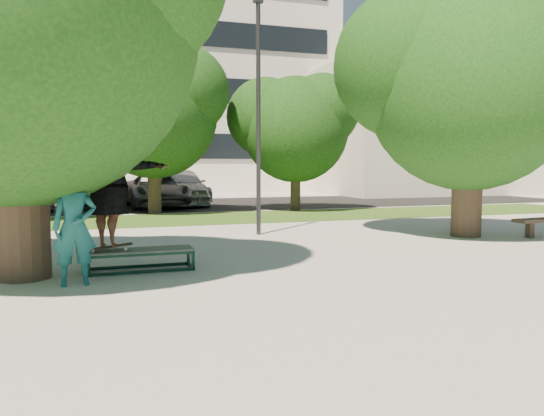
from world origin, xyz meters
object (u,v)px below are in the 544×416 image
object	(u,v)px
car_grey	(157,190)
car_silver_a	(34,195)
car_dark	(102,189)
car_silver_b	(179,187)
grind_box	(141,260)
bystander	(74,227)
tree_left	(8,1)
tree_right	(465,76)
lamppost	(258,115)

from	to	relation	value
car_grey	car_silver_a	bearing A→B (deg)	-177.46
car_dark	car_silver_b	xyz separation A→B (m)	(3.37, 0.09, 0.01)
grind_box	bystander	size ratio (longest dim) A/B	1.00
tree_left	car_grey	distance (m)	15.03
bystander	car_silver_a	bearing A→B (deg)	91.13
tree_right	car_silver_a	distance (m)	16.70
tree_right	car_silver_b	size ratio (longest dim) A/B	1.18
car_dark	car_silver_b	world-z (taller)	car_silver_b
tree_right	car_grey	bearing A→B (deg)	118.29
lamppost	bystander	size ratio (longest dim) A/B	3.41
tree_left	grind_box	bearing A→B (deg)	-0.54
car_grey	car_silver_b	world-z (taller)	car_silver_b
car_silver_a	bystander	bearing A→B (deg)	-85.39
car_silver_a	car_dark	size ratio (longest dim) A/B	0.78
car_dark	bystander	bearing A→B (deg)	-89.87
grind_box	car_dark	distance (m)	14.81
tree_right	car_dark	bearing A→B (deg)	124.50
car_silver_a	car_grey	distance (m)	4.89
tree_left	bystander	distance (m)	3.74
grind_box	car_silver_a	world-z (taller)	car_silver_a
tree_right	car_dark	world-z (taller)	tree_right
tree_left	lamppost	world-z (taller)	tree_left
bystander	car_silver_a	size ratio (longest dim) A/B	0.48
grind_box	car_silver_a	size ratio (longest dim) A/B	0.48
tree_left	tree_right	bearing A→B (deg)	11.03
tree_left	tree_right	size ratio (longest dim) A/B	1.09
bystander	car_silver_b	xyz separation A→B (m)	(3.88, 15.72, -0.10)
car_silver_a	car_dark	world-z (taller)	car_dark
lamppost	car_silver_b	size ratio (longest dim) A/B	1.11
tree_left	bystander	bearing A→B (deg)	-43.17
car_silver_a	car_dark	xyz separation A→B (m)	(2.61, 1.07, 0.16)
tree_left	car_silver_b	distance (m)	16.03
lamppost	car_dark	distance (m)	11.78
car_silver_b	tree_right	bearing A→B (deg)	-67.21
car_silver_b	car_dark	bearing A→B (deg)	-178.56
lamppost	car_dark	bearing A→B (deg)	109.59
lamppost	car_silver_b	bearing A→B (deg)	92.61
tree_right	bystander	bearing A→B (deg)	-162.99
lamppost	car_grey	bearing A→B (deg)	98.91
tree_right	lamppost	size ratio (longest dim) A/B	1.07
lamppost	car_silver_b	distance (m)	11.22
car_silver_a	tree_left	bearing A→B (deg)	-88.64
tree_right	car_silver_b	world-z (taller)	tree_right
tree_left	car_dark	distance (m)	15.28
car_dark	car_grey	bearing A→B (deg)	-14.69
tree_left	car_dark	bearing A→B (deg)	84.49
car_dark	car_silver_b	bearing A→B (deg)	3.48
car_silver_a	car_grey	xyz separation A→B (m)	(4.88, 0.39, 0.09)
lamppost	grind_box	size ratio (longest dim) A/B	3.39
car_dark	car_silver_b	distance (m)	3.37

